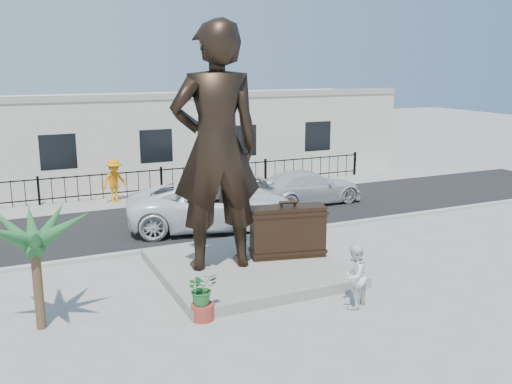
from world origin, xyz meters
The scene contains 16 objects.
ground centered at (0.00, 0.00, 0.00)m, with size 100.00×100.00×0.00m, color #9E9991.
street centered at (0.00, 8.00, 0.01)m, with size 40.00×7.00×0.01m, color black.
curb centered at (0.00, 4.50, 0.06)m, with size 40.00×0.25×0.12m, color #A5A399.
far_sidewalk centered at (0.00, 12.00, 0.01)m, with size 40.00×2.50×0.02m, color #9E9991.
plinth centered at (-0.50, 1.50, 0.15)m, with size 5.20×5.20×0.30m, color gray.
fence centered at (0.00, 12.80, 0.60)m, with size 22.00×0.10×1.20m, color black.
building centered at (0.00, 17.00, 2.20)m, with size 28.00×7.00×4.40m, color silver.
statue centered at (-1.42, 1.59, 3.79)m, with size 2.54×1.67×6.97m, color black.
suitcase centered at (0.85, 1.52, 1.09)m, with size 2.24×0.71×1.58m, color black.
tourist centered at (0.92, -1.94, 0.83)m, with size 0.81×0.63×1.67m, color white.
car_white centered at (0.24, 6.28, 0.90)m, with size 2.97×6.43×1.79m, color white.
car_silver centered at (5.34, 8.16, 0.74)m, with size 2.04×5.03×1.46m, color silver.
worker centered at (-2.35, 11.98, 0.98)m, with size 1.24×0.71×1.92m, color orange.
palm_tree centered at (-6.42, 0.13, 0.00)m, with size 1.80×1.80×3.20m, color #1F5628, non-canonical shape.
planter centered at (-2.81, -1.01, 0.20)m, with size 0.56×0.56×0.40m, color #9E3429.
shrub centered at (-2.81, -1.01, 0.81)m, with size 0.74×0.64×0.82m, color #247030.
Camera 1 is at (-7.00, -13.23, 6.10)m, focal length 40.00 mm.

